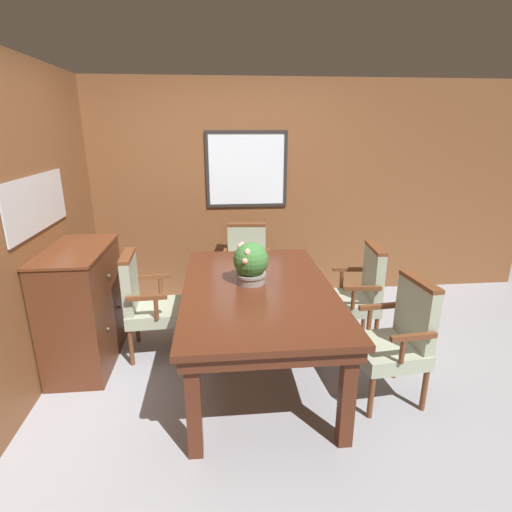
% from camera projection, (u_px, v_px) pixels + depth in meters
% --- Properties ---
extents(ground_plane, '(14.00, 14.00, 0.00)m').
position_uv_depth(ground_plane, '(244.00, 383.00, 3.18)').
color(ground_plane, '#93969E').
extents(wall_back, '(7.20, 0.08, 2.45)m').
position_uv_depth(wall_back, '(232.00, 192.00, 4.55)').
color(wall_back, brown).
rests_on(wall_back, ground_plane).
extents(wall_left, '(0.08, 7.20, 2.45)m').
position_uv_depth(wall_left, '(6.00, 240.00, 2.65)').
color(wall_left, brown).
rests_on(wall_left, ground_plane).
extents(dining_table, '(1.15, 1.88, 0.76)m').
position_uv_depth(dining_table, '(258.00, 297.00, 3.12)').
color(dining_table, '#4C2314').
rests_on(dining_table, ground_plane).
extents(chair_right_far, '(0.51, 0.54, 0.93)m').
position_uv_depth(chair_right_far, '(359.00, 292.00, 3.67)').
color(chair_right_far, brown).
rests_on(chair_right_far, ground_plane).
extents(chair_right_near, '(0.51, 0.54, 0.93)m').
position_uv_depth(chair_right_near, '(398.00, 336.00, 2.89)').
color(chair_right_near, brown).
rests_on(chair_right_near, ground_plane).
extents(chair_head_far, '(0.54, 0.51, 0.93)m').
position_uv_depth(chair_head_far, '(247.00, 264.00, 4.41)').
color(chair_head_far, brown).
rests_on(chair_head_far, ground_plane).
extents(chair_left_far, '(0.50, 0.53, 0.93)m').
position_uv_depth(chair_left_far, '(146.00, 301.00, 3.47)').
color(chair_left_far, brown).
rests_on(chair_left_far, ground_plane).
extents(potted_plant, '(0.28, 0.29, 0.33)m').
position_uv_depth(potted_plant, '(251.00, 263.00, 3.11)').
color(potted_plant, gray).
rests_on(potted_plant, dining_table).
extents(sideboard_cabinet, '(0.49, 0.92, 1.02)m').
position_uv_depth(sideboard_cabinet, '(83.00, 307.00, 3.33)').
color(sideboard_cabinet, '#512816').
rests_on(sideboard_cabinet, ground_plane).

